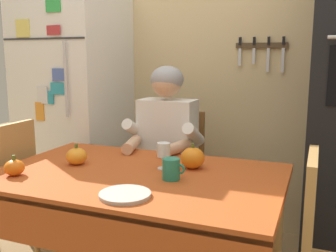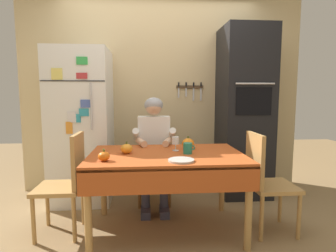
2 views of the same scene
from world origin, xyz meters
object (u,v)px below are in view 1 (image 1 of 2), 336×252
at_px(chair_behind_person, 174,172).
at_px(coffee_mug, 171,169).
at_px(pumpkin_small, 193,158).
at_px(dining_table, 135,191).
at_px(pumpkin_medium, 14,168).
at_px(chair_left_side, 1,193).
at_px(refrigerator, 76,109).
at_px(pumpkin_large, 77,156).
at_px(wine_glass, 164,151).
at_px(serving_tray, 125,195).
at_px(seated_person, 164,146).

height_order(chair_behind_person, coffee_mug, chair_behind_person).
bearing_deg(pumpkin_small, coffee_mug, -99.34).
height_order(dining_table, pumpkin_medium, pumpkin_medium).
xyz_separation_m(chair_behind_person, pumpkin_medium, (-0.43, -1.02, 0.27)).
bearing_deg(dining_table, chair_left_side, 177.59).
height_order(chair_behind_person, pumpkin_medium, chair_behind_person).
relative_size(chair_behind_person, pumpkin_medium, 9.39).
bearing_deg(pumpkin_small, dining_table, -138.59).
distance_m(refrigerator, pumpkin_medium, 1.19).
bearing_deg(pumpkin_large, coffee_mug, -5.47).
xyz_separation_m(refrigerator, pumpkin_small, (1.18, -0.68, -0.11)).
height_order(dining_table, wine_glass, wine_glass).
height_order(chair_behind_person, chair_left_side, same).
bearing_deg(pumpkin_medium, refrigerator, 110.79).
bearing_deg(chair_left_side, pumpkin_large, 0.63).
bearing_deg(serving_tray, coffee_mug, 70.74).
xyz_separation_m(dining_table, chair_left_side, (-0.90, 0.04, -0.14)).
relative_size(wine_glass, serving_tray, 0.64).
distance_m(pumpkin_large, pumpkin_medium, 0.32).
bearing_deg(serving_tray, pumpkin_large, 144.44).
bearing_deg(refrigerator, pumpkin_medium, -69.21).
height_order(coffee_mug, serving_tray, coffee_mug).
height_order(chair_left_side, pumpkin_medium, chair_left_side).
distance_m(dining_table, wine_glass, 0.24).
bearing_deg(chair_behind_person, coffee_mug, -70.14).
bearing_deg(dining_table, wine_glass, 54.49).
xyz_separation_m(pumpkin_small, serving_tray, (-0.13, -0.49, -0.05)).
bearing_deg(chair_left_side, pumpkin_medium, -35.50).
height_order(chair_behind_person, pumpkin_large, chair_behind_person).
relative_size(chair_behind_person, chair_left_side, 1.00).
bearing_deg(serving_tray, dining_table, 108.73).
xyz_separation_m(chair_left_side, pumpkin_small, (1.13, 0.16, 0.28)).
distance_m(seated_person, serving_tray, 0.91).
bearing_deg(pumpkin_medium, pumpkin_large, 58.79).
relative_size(chair_left_side, pumpkin_small, 7.12).
xyz_separation_m(refrigerator, wine_glass, (1.05, -0.75, -0.07)).
bearing_deg(wine_glass, pumpkin_large, -168.85).
bearing_deg(coffee_mug, pumpkin_medium, -163.15).
relative_size(chair_left_side, wine_glass, 6.87).
height_order(dining_table, chair_left_side, chair_left_side).
relative_size(chair_left_side, pumpkin_large, 8.40).
bearing_deg(pumpkin_medium, chair_left_side, 144.50).
xyz_separation_m(refrigerator, chair_behind_person, (0.85, -0.09, -0.39)).
relative_size(refrigerator, pumpkin_medium, 18.17).
bearing_deg(chair_behind_person, pumpkin_medium, -112.92).
distance_m(dining_table, serving_tray, 0.31).
relative_size(dining_table, serving_tray, 6.57).
height_order(chair_left_side, pumpkin_small, chair_left_side).
bearing_deg(refrigerator, chair_left_side, -86.67).
relative_size(seated_person, coffee_mug, 11.43).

